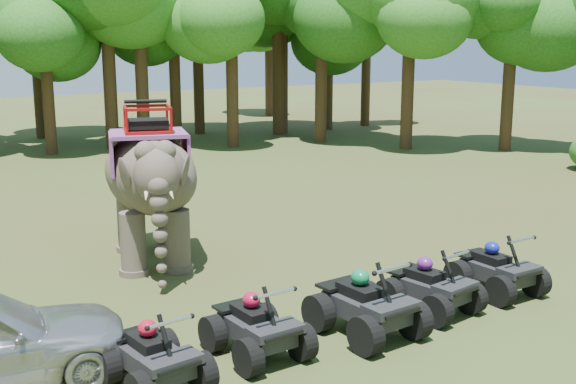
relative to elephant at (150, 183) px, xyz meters
name	(u,v)px	position (x,y,z in m)	size (l,w,h in m)	color
ground	(320,298)	(1.88, -4.01, -1.80)	(110.00, 110.00, 0.00)	#47381E
elephant	(150,183)	(0.00, 0.00, 0.00)	(1.88, 4.28, 3.60)	#4D4238
atv_0	(153,348)	(-2.23, -5.80, -1.19)	(1.20, 1.64, 1.22)	black
atv_1	(256,318)	(-0.43, -5.63, -1.18)	(1.23, 1.68, 1.25)	black
atv_2	(366,296)	(1.55, -5.89, -1.11)	(1.36, 1.86, 1.38)	black
atv_3	(431,279)	(3.23, -5.65, -1.17)	(1.24, 1.70, 1.26)	black
atv_4	(497,263)	(5.03, -5.59, -1.17)	(1.24, 1.70, 1.26)	black
tree_0	(47,78)	(1.88, 17.02, 1.51)	(4.63, 4.63, 6.62)	#195114
tree_1	(140,46)	(5.97, 16.56, 2.85)	(6.50, 6.50, 9.29)	#195114
tree_2	(232,54)	(9.65, 14.77, 2.48)	(5.99, 5.99, 8.55)	#195114
tree_3	(321,48)	(14.03, 13.96, 2.69)	(6.29, 6.29, 8.98)	#195114
tree_4	(409,52)	(16.14, 10.10, 2.57)	(6.12, 6.12, 8.75)	#195114
tree_5	(510,61)	(19.70, 7.44, 2.19)	(5.58, 5.58, 7.97)	#195114
tree_30	(366,59)	(20.06, 18.28, 2.01)	(5.33, 5.33, 7.62)	#195114
tree_31	(108,44)	(4.64, 17.02, 2.93)	(6.61, 6.61, 9.45)	#195114
tree_33	(328,63)	(17.16, 17.89, 1.83)	(5.08, 5.08, 7.25)	#195114
tree_34	(269,54)	(18.05, 25.91, 2.17)	(5.56, 5.56, 7.94)	#195114
tree_35	(36,50)	(2.76, 22.59, 2.59)	(6.14, 6.14, 8.77)	#195114
tree_37	(282,49)	(14.11, 17.69, 2.63)	(6.21, 6.21, 8.87)	#195114
tree_38	(198,54)	(10.38, 20.07, 2.38)	(5.85, 5.85, 8.36)	#195114
tree_39	(278,42)	(13.74, 17.52, 2.97)	(6.67, 6.67, 9.53)	#195114
tree_40	(174,59)	(8.11, 17.82, 2.17)	(5.56, 5.56, 7.95)	#195114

